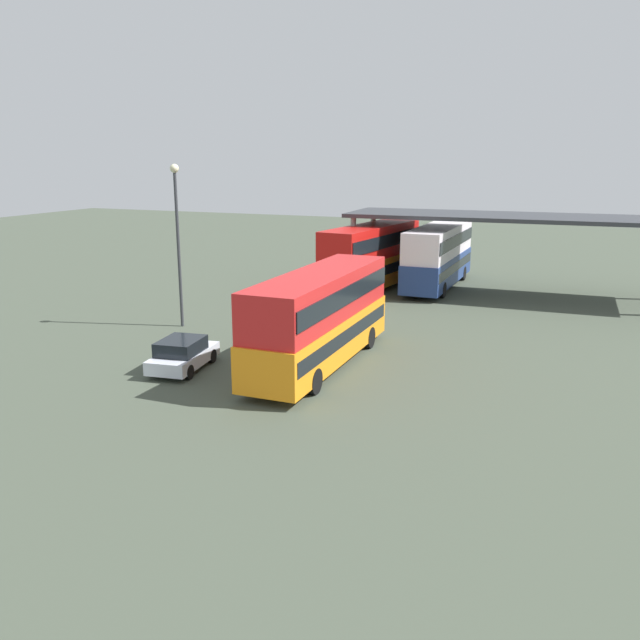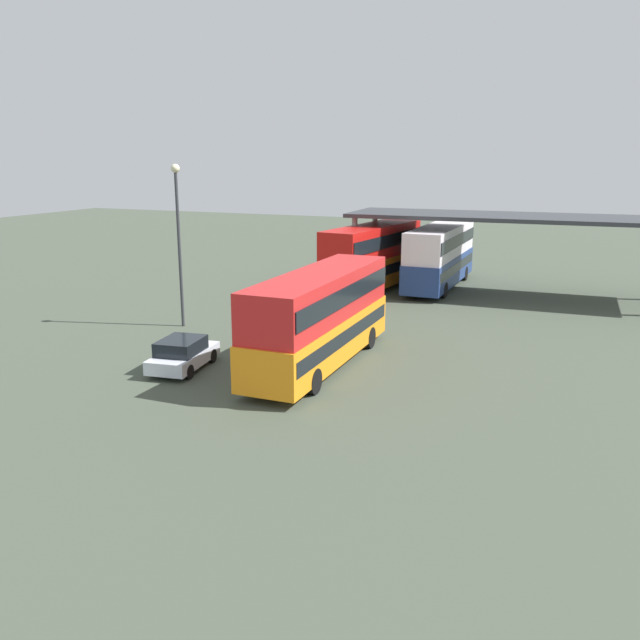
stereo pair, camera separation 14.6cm
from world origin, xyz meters
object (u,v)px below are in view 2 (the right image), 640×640
Objects in this scene: double_decker_mid_row at (440,254)px; lamppost_tall at (178,227)px; double_decker_near_canopy at (373,255)px; double_decker_main at (320,315)px; parked_hatchback at (183,354)px.

double_decker_mid_row is 1.29× the size of lamppost_tall.
lamppost_tall is (-6.23, -12.91, 2.83)m from double_decker_near_canopy.
double_decker_main is at bearing -20.26° from lamppost_tall.
double_decker_near_canopy is at bearing 64.22° from lamppost_tall.
parked_hatchback is at bearing -178.97° from double_decker_near_canopy.
double_decker_mid_row reaches higher than parked_hatchback.
double_decker_main is 19.18m from double_decker_mid_row.
double_decker_near_canopy is at bearing 10.40° from double_decker_main.
double_decker_near_canopy is 1.03× the size of double_decker_mid_row.
double_decker_mid_row is (3.85, 2.83, -0.09)m from double_decker_near_canopy.
lamppost_tall is (-4.17, 6.16, 4.54)m from parked_hatchback.
double_decker_near_canopy reaches higher than parked_hatchback.
lamppost_tall reaches higher than double_decker_main.
double_decker_near_canopy is (-3.03, 16.33, 0.15)m from double_decker_main.
parked_hatchback is 0.35× the size of double_decker_near_canopy.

